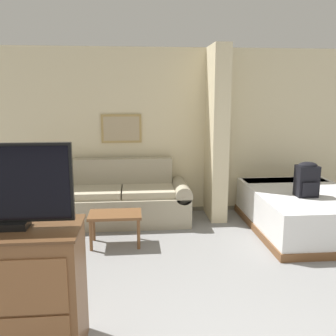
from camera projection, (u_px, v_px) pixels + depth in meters
name	position (u px, v px, depth m)	size (l,w,h in m)	color
wall_back	(183.00, 132.00, 6.00)	(6.64, 0.16, 2.60)	beige
wall_partition_pillar	(217.00, 134.00, 5.66)	(0.24, 0.66, 2.60)	beige
couch	(122.00, 200.00, 5.64)	(2.02, 0.84, 0.92)	tan
coffee_table	(115.00, 218.00, 4.73)	(0.66, 0.41, 0.42)	brown
side_table	(40.00, 195.00, 5.47)	(0.41, 0.41, 0.55)	brown
table_lamp	(38.00, 171.00, 5.40)	(0.32, 0.32, 0.37)	tan
tv_dresser	(17.00, 293.00, 2.69)	(0.96, 0.55, 0.98)	brown
tv	(7.00, 186.00, 2.54)	(0.88, 0.16, 0.60)	black
bed	(304.00, 210.00, 5.27)	(1.46, 1.99, 0.56)	brown
backpack	(307.00, 179.00, 4.94)	(0.27, 0.23, 0.46)	black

